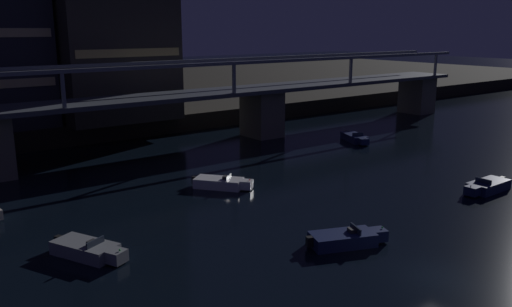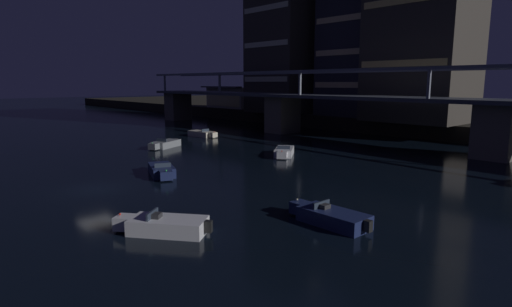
{
  "view_description": "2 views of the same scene",
  "coord_description": "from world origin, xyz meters",
  "px_view_note": "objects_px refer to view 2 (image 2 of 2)",
  "views": [
    {
      "loc": [
        -23.11,
        -14.47,
        12.89
      ],
      "look_at": [
        3.2,
        20.55,
        2.35
      ],
      "focal_mm": 36.72,
      "sensor_mm": 36.0,
      "label": 1
    },
    {
      "loc": [
        29.6,
        -11.04,
        7.7
      ],
      "look_at": [
        0.52,
        15.41,
        0.94
      ],
      "focal_mm": 29.06,
      "sensor_mm": 36.0,
      "label": 2
    }
  ],
  "objects_px": {
    "tower_west_low": "(292,29)",
    "speedboat_near_left": "(284,152)",
    "river_bridge": "(368,109)",
    "speedboat_mid_right": "(164,225)",
    "speedboat_mid_center": "(202,134)",
    "speedboat_near_right": "(165,144)",
    "speedboat_far_left": "(162,170)",
    "speedboat_mid_left": "(330,217)",
    "waterfront_pavilion": "(233,97)",
    "tower_west_tall": "(363,37)"
  },
  "relations": [
    {
      "from": "waterfront_pavilion",
      "to": "speedboat_far_left",
      "type": "distance_m",
      "value": 58.21
    },
    {
      "from": "speedboat_mid_center",
      "to": "river_bridge",
      "type": "bearing_deg",
      "value": 32.29
    },
    {
      "from": "speedboat_near_right",
      "to": "speedboat_mid_left",
      "type": "height_order",
      "value": "same"
    },
    {
      "from": "speedboat_near_left",
      "to": "speedboat_far_left",
      "type": "xyz_separation_m",
      "value": [
        -0.38,
        -14.4,
        0.0
      ]
    },
    {
      "from": "tower_west_tall",
      "to": "speedboat_near_right",
      "type": "xyz_separation_m",
      "value": [
        -2.84,
        -36.28,
        -14.71
      ]
    },
    {
      "from": "waterfront_pavilion",
      "to": "speedboat_mid_right",
      "type": "height_order",
      "value": "waterfront_pavilion"
    },
    {
      "from": "speedboat_near_left",
      "to": "speedboat_mid_center",
      "type": "height_order",
      "value": "same"
    },
    {
      "from": "waterfront_pavilion",
      "to": "speedboat_mid_right",
      "type": "distance_m",
      "value": 71.68
    },
    {
      "from": "river_bridge",
      "to": "speedboat_near_left",
      "type": "bearing_deg",
      "value": -91.96
    },
    {
      "from": "speedboat_far_left",
      "to": "waterfront_pavilion",
      "type": "bearing_deg",
      "value": 134.86
    },
    {
      "from": "tower_west_low",
      "to": "speedboat_near_left",
      "type": "xyz_separation_m",
      "value": [
        24.23,
        -27.07,
        -17.13
      ]
    },
    {
      "from": "river_bridge",
      "to": "speedboat_mid_left",
      "type": "relative_size",
      "value": 18.67
    },
    {
      "from": "tower_west_tall",
      "to": "speedboat_mid_center",
      "type": "distance_m",
      "value": 31.9
    },
    {
      "from": "speedboat_near_left",
      "to": "speedboat_mid_center",
      "type": "bearing_deg",
      "value": 172.03
    },
    {
      "from": "speedboat_near_right",
      "to": "speedboat_far_left",
      "type": "relative_size",
      "value": 0.98
    },
    {
      "from": "waterfront_pavilion",
      "to": "speedboat_near_right",
      "type": "distance_m",
      "value": 43.6
    },
    {
      "from": "speedboat_mid_left",
      "to": "speedboat_mid_right",
      "type": "height_order",
      "value": "same"
    },
    {
      "from": "tower_west_tall",
      "to": "speedboat_near_left",
      "type": "height_order",
      "value": "tower_west_tall"
    },
    {
      "from": "river_bridge",
      "to": "waterfront_pavilion",
      "type": "relative_size",
      "value": 7.82
    },
    {
      "from": "tower_west_low",
      "to": "speedboat_near_right",
      "type": "bearing_deg",
      "value": -72.3
    },
    {
      "from": "speedboat_near_right",
      "to": "speedboat_mid_right",
      "type": "relative_size",
      "value": 1.07
    },
    {
      "from": "tower_west_tall",
      "to": "speedboat_mid_center",
      "type": "xyz_separation_m",
      "value": [
        -8.17,
        -27.1,
        -14.71
      ]
    },
    {
      "from": "tower_west_low",
      "to": "tower_west_tall",
      "type": "bearing_deg",
      "value": 11.13
    },
    {
      "from": "speedboat_near_right",
      "to": "speedboat_mid_center",
      "type": "relative_size",
      "value": 0.95
    },
    {
      "from": "speedboat_near_left",
      "to": "speedboat_far_left",
      "type": "height_order",
      "value": "same"
    },
    {
      "from": "tower_west_tall",
      "to": "speedboat_far_left",
      "type": "bearing_deg",
      "value": -76.9
    },
    {
      "from": "speedboat_mid_center",
      "to": "speedboat_far_left",
      "type": "height_order",
      "value": "same"
    },
    {
      "from": "tower_west_tall",
      "to": "speedboat_mid_center",
      "type": "relative_size",
      "value": 5.0
    },
    {
      "from": "tower_west_low",
      "to": "speedboat_mid_left",
      "type": "distance_m",
      "value": 60.26
    },
    {
      "from": "river_bridge",
      "to": "speedboat_mid_left",
      "type": "height_order",
      "value": "river_bridge"
    },
    {
      "from": "tower_west_low",
      "to": "waterfront_pavilion",
      "type": "relative_size",
      "value": 2.5
    },
    {
      "from": "river_bridge",
      "to": "speedboat_mid_right",
      "type": "bearing_deg",
      "value": -72.63
    },
    {
      "from": "speedboat_far_left",
      "to": "speedboat_mid_right",
      "type": "bearing_deg",
      "value": -29.16
    },
    {
      "from": "waterfront_pavilion",
      "to": "speedboat_near_left",
      "type": "xyz_separation_m",
      "value": [
        41.35,
        -26.76,
        -4.02
      ]
    },
    {
      "from": "tower_west_low",
      "to": "speedboat_near_right",
      "type": "xyz_separation_m",
      "value": [
        10.73,
        -33.61,
        -17.13
      ]
    },
    {
      "from": "speedboat_mid_center",
      "to": "speedboat_mid_right",
      "type": "bearing_deg",
      "value": -37.9
    },
    {
      "from": "speedboat_near_right",
      "to": "speedboat_far_left",
      "type": "height_order",
      "value": "same"
    },
    {
      "from": "speedboat_mid_left",
      "to": "waterfront_pavilion",
      "type": "bearing_deg",
      "value": 145.11
    },
    {
      "from": "speedboat_mid_left",
      "to": "speedboat_far_left",
      "type": "height_order",
      "value": "same"
    },
    {
      "from": "river_bridge",
      "to": "speedboat_mid_left",
      "type": "distance_m",
      "value": 33.06
    },
    {
      "from": "tower_west_tall",
      "to": "waterfront_pavilion",
      "type": "distance_m",
      "value": 32.63
    },
    {
      "from": "river_bridge",
      "to": "speedboat_far_left",
      "type": "height_order",
      "value": "river_bridge"
    },
    {
      "from": "speedboat_near_right",
      "to": "waterfront_pavilion",
      "type": "bearing_deg",
      "value": 129.9
    },
    {
      "from": "waterfront_pavilion",
      "to": "tower_west_low",
      "type": "bearing_deg",
      "value": 1.02
    },
    {
      "from": "tower_west_low",
      "to": "speedboat_mid_right",
      "type": "height_order",
      "value": "tower_west_low"
    },
    {
      "from": "river_bridge",
      "to": "speedboat_mid_right",
      "type": "distance_m",
      "value": 37.96
    },
    {
      "from": "tower_west_low",
      "to": "speedboat_far_left",
      "type": "height_order",
      "value": "tower_west_low"
    },
    {
      "from": "tower_west_tall",
      "to": "speedboat_mid_right",
      "type": "xyz_separation_m",
      "value": [
        22.44,
        -50.93,
        -14.71
      ]
    },
    {
      "from": "tower_west_low",
      "to": "speedboat_mid_center",
      "type": "distance_m",
      "value": 30.32
    },
    {
      "from": "waterfront_pavilion",
      "to": "speedboat_near_right",
      "type": "xyz_separation_m",
      "value": [
        27.85,
        -33.31,
        -4.02
      ]
    }
  ]
}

